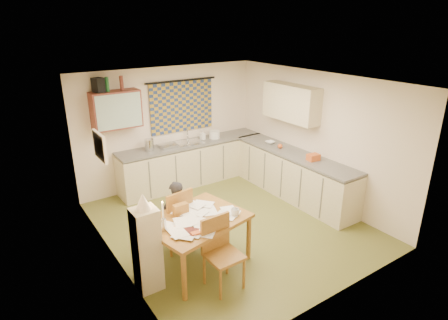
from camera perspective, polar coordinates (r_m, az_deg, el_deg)
floor at (r=6.69m, az=0.92°, el=-9.78°), size 4.00×4.50×0.02m
ceiling at (r=5.83m, az=1.06°, el=12.10°), size 4.00×4.50×0.02m
wall_back at (r=8.01m, az=-8.35°, el=5.03°), size 4.00×0.02×2.50m
wall_front at (r=4.64m, az=17.32°, el=-7.63°), size 4.00×0.02×2.50m
wall_left at (r=5.34m, az=-17.04°, el=-3.78°), size 0.02×4.50×2.50m
wall_right at (r=7.43m, az=13.82°, el=3.39°), size 0.02×4.50×2.50m
window_blind at (r=8.01m, az=-6.43°, el=8.07°), size 1.45×0.03×1.05m
curtain_rod at (r=7.90m, az=-6.52°, el=11.94°), size 1.60×0.04×0.04m
wall_cabinet at (r=7.31m, az=-16.11°, el=7.38°), size 0.90×0.34×0.70m
wall_cabinet_glass at (r=7.15m, az=-15.67°, el=7.14°), size 0.84×0.02×0.64m
upper_cabinet_right at (r=7.52m, az=10.18°, el=8.61°), size 0.34×1.30×0.70m
framed_print at (r=5.55m, az=-18.40°, el=2.00°), size 0.04×0.50×0.40m
print_canvas at (r=5.56m, az=-18.15°, el=2.04°), size 0.01×0.42×0.32m
counter_back at (r=8.17m, az=-4.66°, el=-0.41°), size 3.30×0.62×0.92m
counter_right at (r=7.64m, az=10.41°, el=-2.24°), size 0.62×2.95×0.92m
stove at (r=6.96m, az=16.96°, el=-5.43°), size 0.55×0.55×0.85m
sink at (r=7.99m, az=-5.25°, el=2.35°), size 0.60×0.51×0.10m
tap at (r=8.11m, az=-5.60°, el=3.95°), size 0.04×0.04×0.28m
dish_rack at (r=7.75m, az=-8.62°, el=2.15°), size 0.37×0.33×0.06m
kettle at (r=7.57m, az=-11.32°, el=2.25°), size 0.21×0.21×0.24m
mixing_bowl at (r=8.26m, az=-1.47°, el=3.91°), size 0.28×0.28×0.16m
soap_bottle at (r=8.15m, az=-3.29°, el=3.83°), size 0.12×0.12×0.20m
bowl at (r=7.96m, az=7.03°, el=2.69°), size 0.20×0.20×0.05m
orange_bag at (r=7.13m, az=13.45°, el=0.41°), size 0.23×0.18×0.12m
fruit_orange at (r=7.66m, az=8.53°, el=2.11°), size 0.10×0.10×0.10m
speaker at (r=7.14m, az=-18.62°, el=10.76°), size 0.21×0.24×0.26m
bottle_green at (r=7.19m, az=-17.39°, el=10.95°), size 0.08×0.08×0.26m
bottle_brown at (r=7.27m, az=-15.35°, el=11.25°), size 0.08×0.08×0.26m
dining_table at (r=5.53m, az=-4.22°, el=-12.21°), size 1.55×1.30×0.75m
chair_far at (r=5.97m, az=-7.63°, el=-10.41°), size 0.53×0.53×1.02m
chair_near at (r=5.16m, az=-0.14°, el=-15.88°), size 0.45×0.45×0.98m
person at (r=5.83m, az=-7.30°, el=-8.38°), size 0.42×0.29×1.13m
shelf_stand at (r=5.07m, az=-11.66°, el=-13.25°), size 0.32×0.30×1.17m
lampshade at (r=4.72m, az=-12.27°, el=-6.20°), size 0.20×0.20×0.22m
letter_rack at (r=5.43m, az=-6.62°, el=-7.44°), size 0.22×0.10×0.16m
mug at (r=5.39m, az=1.70°, el=-7.91°), size 0.19×0.19×0.10m
magazine at (r=4.94m, az=-6.18°, el=-11.40°), size 0.49×0.49×0.03m
book at (r=5.02m, az=-7.15°, el=-10.93°), size 0.37×0.38×0.02m
orange_box at (r=4.96m, az=-4.33°, el=-11.13°), size 0.13×0.09×0.04m
eyeglasses at (r=5.25m, az=-1.02°, el=-9.27°), size 0.13×0.05×0.02m
candle_holder at (r=5.06m, az=-9.14°, el=-9.72°), size 0.08×0.08×0.18m
candle at (r=4.99m, az=-9.31°, el=-7.58°), size 0.03×0.03×0.22m
candle_flame at (r=4.92m, az=-9.41°, el=-6.38°), size 0.02×0.02×0.02m
papers at (r=5.31m, az=-4.02°, el=-8.87°), size 1.26×1.09×0.03m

